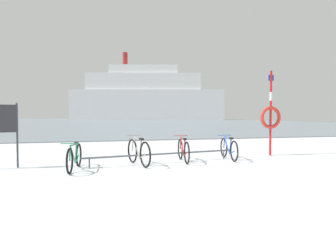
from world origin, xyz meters
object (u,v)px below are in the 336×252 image
(bicycle_2, at_px, (183,150))
(bicycle_1, at_px, (138,152))
(bicycle_0, at_px, (74,157))
(bicycle_3, at_px, (229,149))
(ferry_ship, at_px, (146,97))
(info_sign, at_px, (7,125))
(rescue_post, at_px, (271,116))

(bicycle_2, bearing_deg, bicycle_1, -167.56)
(bicycle_0, relative_size, bicycle_2, 1.07)
(bicycle_3, distance_m, ferry_ship, 77.90)
(bicycle_0, distance_m, bicycle_3, 4.82)
(bicycle_2, bearing_deg, info_sign, -179.87)
(bicycle_2, xyz_separation_m, bicycle_3, (1.57, 0.09, -0.01))
(bicycle_0, bearing_deg, ferry_ship, 79.10)
(bicycle_1, bearing_deg, bicycle_0, -167.90)
(bicycle_2, relative_size, bicycle_3, 0.98)
(bicycle_2, height_order, bicycle_3, bicycle_2)
(rescue_post, relative_size, ferry_ship, 0.07)
(rescue_post, distance_m, ferry_ship, 77.10)
(info_sign, relative_size, ferry_ship, 0.04)
(ferry_ship, bearing_deg, bicycle_3, -97.56)
(bicycle_1, distance_m, bicycle_3, 3.04)
(bicycle_1, height_order, ferry_ship, ferry_ship)
(info_sign, xyz_separation_m, ferry_ship, (16.76, 77.08, 5.35))
(bicycle_2, bearing_deg, rescue_post, 9.78)
(bicycle_1, height_order, bicycle_3, bicycle_1)
(ferry_ship, bearing_deg, info_sign, -102.27)
(info_sign, bearing_deg, rescue_post, 4.09)
(bicycle_0, xyz_separation_m, bicycle_2, (3.19, 0.69, 0.01))
(bicycle_0, bearing_deg, bicycle_3, 9.30)
(bicycle_0, xyz_separation_m, bicycle_1, (1.74, 0.37, 0.04))
(bicycle_1, relative_size, rescue_post, 0.55)
(bicycle_1, xyz_separation_m, rescue_post, (4.86, 0.91, 1.04))
(bicycle_2, xyz_separation_m, info_sign, (-4.97, -0.01, 0.83))
(bicycle_1, distance_m, ferry_ship, 78.75)
(bicycle_2, relative_size, rescue_post, 0.54)
(bicycle_1, distance_m, bicycle_2, 1.48)
(bicycle_0, xyz_separation_m, info_sign, (-1.78, 0.68, 0.85))
(bicycle_3, bearing_deg, info_sign, -179.14)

